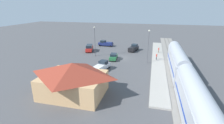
# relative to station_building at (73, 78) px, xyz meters

# --- Properties ---
(ground_plane) EXTENTS (200.00, 200.00, 0.00)m
(ground_plane) POSITION_rel_station_building_xyz_m (-4.00, -22.00, -2.93)
(ground_plane) COLOR #4C4C4F
(railway_track) EXTENTS (4.80, 70.00, 0.30)m
(railway_track) POSITION_rel_station_building_xyz_m (-18.00, -22.00, -2.83)
(railway_track) COLOR gray
(railway_track) RESTS_ON ground
(platform) EXTENTS (3.20, 46.00, 0.30)m
(platform) POSITION_rel_station_building_xyz_m (-14.00, -22.00, -2.78)
(platform) COLOR #A8A399
(platform) RESTS_ON ground
(station_building) EXTENTS (10.80, 8.35, 5.61)m
(station_building) POSITION_rel_station_building_xyz_m (0.00, 0.00, 0.00)
(station_building) COLOR tan
(station_building) RESTS_ON ground
(pedestrian_on_platform) EXTENTS (0.36, 0.36, 1.71)m
(pedestrian_on_platform) POSITION_rel_station_building_xyz_m (-13.55, -22.23, -1.64)
(pedestrian_on_platform) COLOR #333338
(pedestrian_on_platform) RESTS_ON platform
(pedestrian_waiting_far) EXTENTS (0.36, 0.36, 1.71)m
(pedestrian_waiting_far) POSITION_rel_station_building_xyz_m (-14.23, -29.68, -1.64)
(pedestrian_waiting_far) COLOR brown
(pedestrian_waiting_far) RESTS_ON platform
(pickup_white) EXTENTS (3.05, 5.69, 2.14)m
(pickup_white) POSITION_rel_station_building_xyz_m (-1.18, -11.56, -1.90)
(pickup_white) COLOR white
(pickup_white) RESTS_ON ground
(pickup_black) EXTENTS (3.10, 5.70, 2.14)m
(pickup_black) POSITION_rel_station_building_xyz_m (-6.21, -31.13, -1.90)
(pickup_black) COLOR black
(pickup_black) RESTS_ON ground
(pickup_navy) EXTENTS (5.49, 2.69, 2.14)m
(pickup_navy) POSITION_rel_station_building_xyz_m (4.86, -35.60, -1.90)
(pickup_navy) COLOR navy
(pickup_navy) RESTS_ON ground
(suv_red) EXTENTS (3.11, 5.23, 2.22)m
(suv_red) POSITION_rel_station_building_xyz_m (7.83, -26.93, -1.78)
(suv_red) COLOR red
(suv_red) RESTS_ON ground
(sedan_green) EXTENTS (2.23, 4.65, 1.74)m
(sedan_green) POSITION_rel_station_building_xyz_m (-1.95, -20.25, -2.05)
(sedan_green) COLOR #236638
(sedan_green) RESTS_ON ground
(light_pole_near_platform) EXTENTS (0.44, 0.44, 8.66)m
(light_pole_near_platform) POSITION_rel_station_building_xyz_m (-11.20, -19.42, 2.44)
(light_pole_near_platform) COLOR #515156
(light_pole_near_platform) RESTS_ON ground
(light_pole_lot_center) EXTENTS (0.44, 0.44, 8.72)m
(light_pole_lot_center) POSITION_rel_station_building_xyz_m (4.14, -22.24, 2.47)
(light_pole_lot_center) COLOR #515156
(light_pole_lot_center) RESTS_ON ground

